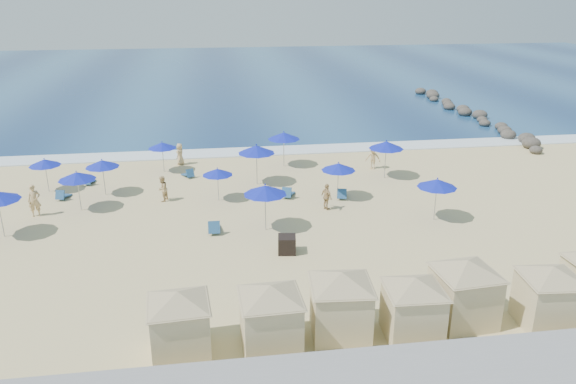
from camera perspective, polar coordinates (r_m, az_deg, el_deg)
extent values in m
plane|color=#D1BD84|center=(29.75, -3.99, -4.31)|extent=(160.00, 160.00, 0.00)
cube|color=navy|center=(82.95, -7.02, 11.57)|extent=(160.00, 80.00, 0.06)
cube|color=white|center=(44.29, -5.56, 4.03)|extent=(160.00, 2.50, 0.08)
ellipsoid|color=#322D29|center=(47.99, 23.87, 3.93)|extent=(1.00, 1.00, 0.65)
ellipsoid|color=#322D29|center=(49.43, 23.49, 4.59)|extent=(1.48, 1.48, 0.96)
ellipsoid|color=#322D29|center=(50.92, 23.10, 5.04)|extent=(1.40, 1.40, 0.91)
ellipsoid|color=#322D29|center=(51.75, 21.47, 5.46)|extent=(1.32, 1.32, 0.86)
ellipsoid|color=#322D29|center=(53.26, 21.15, 5.86)|extent=(1.24, 1.24, 0.81)
ellipsoid|color=#322D29|center=(54.76, 20.85, 6.24)|extent=(1.16, 1.16, 0.75)
ellipsoid|color=#322D29|center=(55.66, 19.36, 6.61)|extent=(1.08, 1.08, 0.70)
ellipsoid|color=#322D29|center=(57.18, 19.12, 6.96)|extent=(1.00, 1.00, 0.65)
ellipsoid|color=#322D29|center=(58.67, 18.91, 7.43)|extent=(1.48, 1.48, 0.96)
ellipsoid|color=#322D29|center=(59.62, 17.54, 7.75)|extent=(1.40, 1.40, 0.91)
ellipsoid|color=#322D29|center=(61.15, 17.36, 8.04)|extent=(1.32, 1.32, 0.86)
ellipsoid|color=#322D29|center=(62.14, 16.07, 8.33)|extent=(1.24, 1.24, 0.81)
ellipsoid|color=#322D29|center=(63.68, 15.93, 8.60)|extent=(1.16, 1.16, 0.75)
ellipsoid|color=#322D29|center=(65.22, 15.79, 8.86)|extent=(1.08, 1.08, 0.70)
ellipsoid|color=#322D29|center=(66.25, 14.61, 9.11)|extent=(1.00, 1.00, 0.65)
ellipsoid|color=#322D29|center=(67.76, 14.52, 9.47)|extent=(1.48, 1.48, 0.96)
ellipsoid|color=#322D29|center=(69.31, 14.42, 9.69)|extent=(1.40, 1.40, 0.91)
ellipsoid|color=#322D29|center=(70.38, 13.32, 9.92)|extent=(1.32, 1.32, 0.86)
cube|color=black|center=(27.57, -0.11, -5.35)|extent=(0.97, 0.97, 0.86)
cube|color=beige|center=(20.67, -10.90, -13.47)|extent=(2.13, 2.13, 1.99)
cube|color=tan|center=(20.14, -11.09, -11.12)|extent=(2.23, 2.23, 0.08)
pyramid|color=tan|center=(19.89, -11.19, -9.89)|extent=(4.34, 4.34, 0.50)
cube|color=beige|center=(20.58, -1.76, -13.15)|extent=(2.11, 2.11, 2.04)
cube|color=tan|center=(20.04, -1.79, -10.71)|extent=(2.21, 2.21, 0.08)
pyramid|color=tan|center=(19.78, -1.81, -9.45)|extent=(4.46, 4.46, 0.51)
cube|color=beige|center=(21.32, 5.34, -11.84)|extent=(2.26, 2.26, 2.10)
cube|color=tan|center=(20.79, 5.44, -9.39)|extent=(2.38, 2.38, 0.08)
pyramid|color=tan|center=(20.53, 5.49, -8.12)|extent=(4.58, 4.58, 0.52)
cube|color=beige|center=(21.68, 12.53, -11.90)|extent=(2.05, 2.05, 1.96)
cube|color=tan|center=(21.18, 12.73, -9.65)|extent=(2.15, 2.15, 0.08)
pyramid|color=tan|center=(20.94, 12.84, -8.48)|extent=(4.30, 4.30, 0.49)
cube|color=beige|center=(23.01, 17.41, -10.15)|extent=(2.28, 2.28, 2.12)
cube|color=tan|center=(22.51, 17.69, -7.82)|extent=(2.40, 2.40, 0.08)
pyramid|color=tan|center=(22.27, 17.83, -6.61)|extent=(4.63, 4.63, 0.53)
cube|color=beige|center=(23.98, 24.87, -10.06)|extent=(2.15, 2.15, 2.00)
cube|color=tan|center=(23.53, 25.23, -7.94)|extent=(2.26, 2.26, 0.08)
pyramid|color=tan|center=(23.31, 25.41, -6.85)|extent=(4.36, 4.36, 0.50)
cylinder|color=#A5A8AD|center=(38.62, -23.28, 1.29)|extent=(0.05, 0.05, 1.76)
cone|color=#0F1DAA|center=(38.33, -23.49, 2.77)|extent=(1.95, 1.95, 0.42)
sphere|color=#0F1DAA|center=(38.26, -23.55, 3.13)|extent=(0.07, 0.07, 0.07)
cylinder|color=#A5A8AD|center=(32.59, -27.13, -2.38)|extent=(0.05, 0.05, 2.08)
cylinder|color=#A5A8AD|center=(36.75, -18.18, 1.12)|extent=(0.05, 0.05, 1.87)
cone|color=#0F1DAA|center=(36.42, -18.36, 2.76)|extent=(2.06, 2.06, 0.44)
sphere|color=#0F1DAA|center=(36.34, -18.41, 3.17)|extent=(0.08, 0.08, 0.08)
cylinder|color=#A5A8AD|center=(34.66, -20.44, -0.24)|extent=(0.05, 0.05, 1.93)
cone|color=#0F1DAA|center=(34.30, -20.67, 1.54)|extent=(2.13, 2.13, 0.46)
sphere|color=#0F1DAA|center=(34.22, -20.73, 1.98)|extent=(0.08, 0.08, 0.08)
cylinder|color=#A5A8AD|center=(40.27, -12.56, 3.22)|extent=(0.05, 0.05, 1.76)
cone|color=#0F1DAA|center=(39.99, -12.67, 4.65)|extent=(1.95, 1.95, 0.42)
sphere|color=#0F1DAA|center=(39.92, -12.70, 5.00)|extent=(0.07, 0.07, 0.07)
cylinder|color=#A5A8AD|center=(34.28, -7.11, 0.47)|extent=(0.04, 0.04, 1.67)
cone|color=#0F1DAA|center=(33.96, -7.18, 2.04)|extent=(1.84, 1.84, 0.40)
sphere|color=#0F1DAA|center=(33.88, -7.20, 2.43)|extent=(0.07, 0.07, 0.07)
cylinder|color=#A5A8AD|center=(29.87, -2.31, -2.00)|extent=(0.05, 0.05, 2.08)
cone|color=#0F1DAA|center=(29.42, -2.34, 0.22)|extent=(2.30, 2.30, 0.49)
sphere|color=#0F1DAA|center=(29.32, -2.35, 0.77)|extent=(0.09, 0.09, 0.09)
cylinder|color=#A5A8AD|center=(36.80, -3.19, 2.42)|extent=(0.06, 0.06, 2.18)
cone|color=#0F1DAA|center=(36.43, -3.23, 4.36)|extent=(2.41, 2.41, 0.52)
sphere|color=#0F1DAA|center=(36.34, -3.24, 4.83)|extent=(0.09, 0.09, 0.09)
cylinder|color=#A5A8AD|center=(34.36, 5.09, 0.79)|extent=(0.05, 0.05, 1.89)
cone|color=#0F1DAA|center=(34.00, 5.15, 2.57)|extent=(2.09, 2.09, 0.45)
sphere|color=#0F1DAA|center=(33.92, 5.16, 3.01)|extent=(0.08, 0.08, 0.08)
cylinder|color=#A5A8AD|center=(40.48, -0.42, 4.04)|extent=(0.05, 0.05, 2.08)
cone|color=#0F1DAA|center=(40.15, -0.43, 5.73)|extent=(2.30, 2.30, 0.49)
sphere|color=#0F1DAA|center=(40.08, -0.43, 6.15)|extent=(0.09, 0.09, 0.09)
cylinder|color=#A5A8AD|center=(38.58, 9.84, 2.94)|extent=(0.06, 0.06, 2.12)
cone|color=#0F1DAA|center=(38.23, 9.96, 4.73)|extent=(2.34, 2.34, 0.50)
sphere|color=#0F1DAA|center=(38.15, 9.98, 5.17)|extent=(0.09, 0.09, 0.09)
cylinder|color=#A5A8AD|center=(32.18, 14.73, -1.10)|extent=(0.05, 0.05, 1.99)
cone|color=#0F1DAA|center=(31.78, 14.92, 0.87)|extent=(2.19, 2.19, 0.47)
sphere|color=#0F1DAA|center=(31.69, 14.97, 1.36)|extent=(0.08, 0.08, 0.08)
cube|color=navy|center=(37.25, -21.80, -0.35)|extent=(0.78, 1.24, 0.32)
cube|color=navy|center=(36.78, -22.17, -0.28)|extent=(0.60, 0.43, 0.56)
cube|color=navy|center=(39.43, -19.51, 1.04)|extent=(0.70, 1.19, 0.31)
cube|color=navy|center=(38.94, -19.78, 1.12)|extent=(0.57, 0.39, 0.55)
cube|color=navy|center=(39.13, -10.17, 1.77)|extent=(0.95, 1.25, 0.31)
cube|color=navy|center=(38.65, -9.91, 1.91)|extent=(0.61, 0.50, 0.55)
cube|color=navy|center=(30.29, -7.50, -3.62)|extent=(0.64, 1.33, 0.36)
cube|color=navy|center=(29.67, -7.52, -3.58)|extent=(0.63, 0.37, 0.64)
cube|color=navy|center=(34.94, 0.05, -0.13)|extent=(1.02, 1.40, 0.35)
cube|color=navy|center=(34.36, -0.15, -0.04)|extent=(0.69, 0.54, 0.62)
cube|color=navy|center=(34.91, 5.49, -0.26)|extent=(0.86, 1.33, 0.34)
cube|color=navy|center=(34.34, 5.49, -0.17)|extent=(0.64, 0.47, 0.60)
imported|color=tan|center=(34.73, -24.37, -0.80)|extent=(0.76, 0.58, 1.88)
imported|color=tan|center=(34.76, -12.65, 0.32)|extent=(0.85, 0.94, 1.57)
imported|color=tan|center=(32.69, 3.95, -0.49)|extent=(0.73, 1.00, 1.58)
imported|color=tan|center=(40.42, 8.63, 3.47)|extent=(1.23, 0.99, 1.66)
imported|color=tan|center=(41.70, -10.92, 3.80)|extent=(0.79, 0.92, 1.59)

